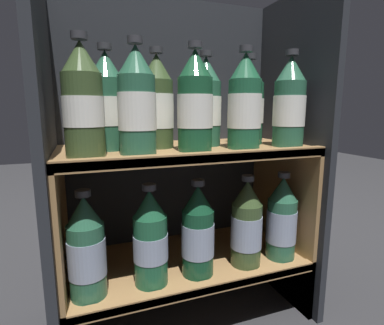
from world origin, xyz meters
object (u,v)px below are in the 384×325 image
object	(u,v)px
bottle_upper_back_1	(157,105)
bottle_upper_back_2	(206,105)
bottle_upper_front_4	(289,105)
bottle_upper_back_0	(107,104)
bottle_upper_front_2	(195,104)
bottle_lower_front_0	(87,250)
bottle_upper_back_3	(249,105)
bottle_lower_front_4	(282,220)
bottle_upper_front_3	(245,105)
bottle_lower_front_3	(246,226)
bottle_upper_front_0	(83,103)
bottle_lower_front_2	(197,233)
bottle_lower_front_1	(150,240)
bottle_upper_front_1	(137,104)

from	to	relation	value
bottle_upper_back_1	bottle_upper_back_2	size ratio (longest dim) A/B	1.00
bottle_upper_front_4	bottle_upper_back_2	distance (m)	0.21
bottle_upper_back_0	bottle_upper_front_2	bearing A→B (deg)	-25.61
bottle_upper_back_1	bottle_lower_front_0	world-z (taller)	bottle_upper_back_1
bottle_upper_back_3	bottle_lower_front_4	world-z (taller)	bottle_upper_back_3
bottle_upper_front_3	bottle_lower_front_3	world-z (taller)	bottle_upper_front_3
bottle_upper_front_4	bottle_upper_back_3	xyz separation A→B (m)	(-0.07, 0.09, 0.00)
bottle_upper_front_2	bottle_lower_front_4	world-z (taller)	bottle_upper_front_2
bottle_upper_front_0	bottle_upper_back_2	distance (m)	0.32
bottle_lower_front_2	bottle_upper_front_3	bearing A→B (deg)	0.00
bottle_upper_front_0	bottle_lower_front_0	bearing A→B (deg)	-180.00
bottle_upper_back_0	bottle_upper_back_1	size ratio (longest dim) A/B	1.00
bottle_upper_back_2	bottle_lower_front_1	bearing A→B (deg)	-153.01
bottle_upper_front_4	bottle_lower_front_3	size ratio (longest dim) A/B	1.00
bottle_lower_front_0	bottle_upper_back_2	bearing A→B (deg)	15.75
bottle_upper_front_0	bottle_upper_front_2	bearing A→B (deg)	-0.00
bottle_lower_front_3	bottle_upper_front_4	bearing A→B (deg)	-0.00
bottle_upper_front_0	bottle_lower_front_4	size ratio (longest dim) A/B	1.00
bottle_upper_front_1	bottle_upper_front_2	distance (m)	0.13
bottle_upper_front_0	bottle_upper_back_0	distance (m)	0.10
bottle_upper_back_0	bottle_lower_front_2	distance (m)	0.38
bottle_upper_back_3	bottle_upper_front_3	bearing A→B (deg)	-126.41
bottle_lower_front_1	bottle_lower_front_0	bearing A→B (deg)	-180.00
bottle_upper_front_1	bottle_upper_front_0	bearing A→B (deg)	180.00
bottle_upper_front_0	bottle_upper_front_1	world-z (taller)	same
bottle_upper_back_3	bottle_lower_front_1	bearing A→B (deg)	-163.71
bottle_upper_back_3	bottle_lower_front_1	size ratio (longest dim) A/B	1.00
bottle_upper_back_1	bottle_lower_front_4	world-z (taller)	bottle_upper_back_1
bottle_lower_front_2	bottle_upper_back_1	bearing A→B (deg)	128.62
bottle_upper_back_3	bottle_lower_front_0	xyz separation A→B (m)	(-0.44, -0.09, -0.31)
bottle_upper_back_3	bottle_lower_front_0	distance (m)	0.55
bottle_upper_back_3	bottle_lower_front_4	distance (m)	0.33
bottle_upper_back_3	bottle_lower_front_3	size ratio (longest dim) A/B	1.00
bottle_upper_back_2	bottle_upper_front_1	bearing A→B (deg)	-155.60
bottle_upper_front_1	bottle_lower_front_0	size ratio (longest dim) A/B	1.00
bottle_upper_front_0	bottle_upper_front_4	size ratio (longest dim) A/B	1.00
bottle_upper_front_2	bottle_upper_back_2	world-z (taller)	same
bottle_upper_front_2	bottle_upper_front_3	distance (m)	0.13
bottle_upper_front_0	bottle_lower_front_4	distance (m)	0.59
bottle_upper_back_2	bottle_lower_front_2	distance (m)	0.33
bottle_lower_front_2	bottle_lower_front_4	distance (m)	0.25
bottle_upper_back_3	bottle_upper_back_2	bearing A→B (deg)	180.00
bottle_upper_front_2	bottle_upper_back_0	size ratio (longest dim) A/B	1.00
bottle_upper_front_1	bottle_upper_back_3	world-z (taller)	same
bottle_upper_front_3	bottle_lower_front_0	distance (m)	0.49
bottle_upper_back_2	bottle_upper_front_2	bearing A→B (deg)	-125.82
bottle_upper_front_4	bottle_lower_front_2	size ratio (longest dim) A/B	1.00
bottle_upper_front_1	bottle_upper_front_2	xyz separation A→B (m)	(0.13, -0.00, 0.00)
bottle_upper_front_3	bottle_upper_front_0	bearing A→B (deg)	180.00
bottle_upper_back_0	bottle_upper_back_1	distance (m)	0.12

